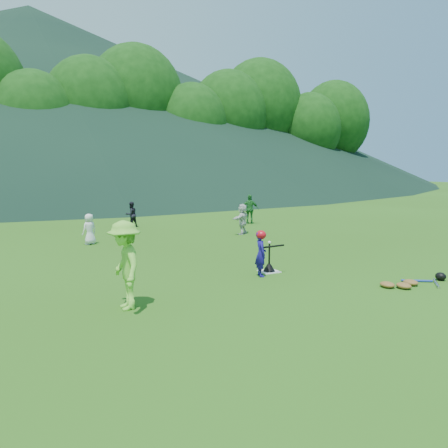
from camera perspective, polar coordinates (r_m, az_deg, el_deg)
name	(u,v)px	position (r m, az deg, el deg)	size (l,w,h in m)	color
ground	(269,272)	(10.94, 5.90, -6.22)	(120.00, 120.00, 0.00)	#2A5513
home_plate	(269,271)	(10.94, 5.90, -6.17)	(0.45, 0.45, 0.02)	silver
baseball	(269,242)	(10.79, 5.96, -2.41)	(0.08, 0.08, 0.08)	white
batter_child	(261,254)	(10.39, 4.83, -3.91)	(0.39, 0.26, 1.08)	navy
adult_coach	(125,265)	(8.15, -12.81, -5.27)	(1.05, 0.61, 1.63)	#77CB3B
fielder_a	(89,229)	(15.24, -17.17, -0.64)	(0.50, 0.33, 1.03)	silver
fielder_b	(131,215)	(19.09, -12.02, 1.22)	(0.53, 0.41, 1.09)	black
fielder_c	(250,209)	(19.83, 3.41, 1.94)	(0.78, 0.32, 1.33)	#1F6828
fielder_d	(242,219)	(16.78, 2.41, 0.66)	(1.09, 0.35, 1.17)	silver
batting_tee	(269,267)	(10.91, 5.91, -5.56)	(0.30, 0.30, 0.68)	black
batter_gear	(262,236)	(10.32, 4.98, -1.54)	(0.73, 0.26, 0.44)	red
equipment_pile	(411,282)	(10.51, 23.26, -7.02)	(1.80, 0.83, 0.19)	olive
outfield_fence	(84,190)	(37.44, -17.79, 4.28)	(70.07, 0.08, 1.33)	gray
tree_line	(73,104)	(43.55, -19.16, 14.54)	(70.04, 11.40, 14.82)	#382314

